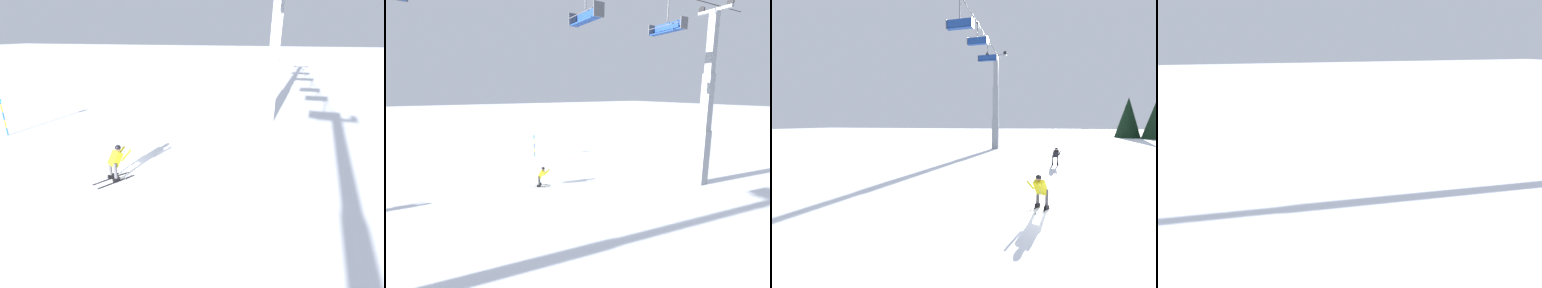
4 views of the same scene
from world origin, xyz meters
The scene contains 0 objects.
Camera 4 is at (-2.62, -4.47, 5.75)m, focal length 40.29 mm.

